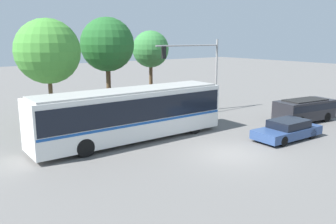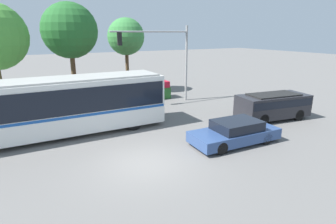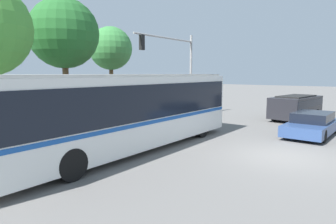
{
  "view_description": "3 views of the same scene",
  "coord_description": "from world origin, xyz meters",
  "px_view_note": "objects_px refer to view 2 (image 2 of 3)",
  "views": [
    {
      "loc": [
        -13.31,
        -12.33,
        6.15
      ],
      "look_at": [
        -1.79,
        3.19,
        2.0
      ],
      "focal_mm": 37.05,
      "sensor_mm": 36.0,
      "label": 1
    },
    {
      "loc": [
        -4.3,
        -10.03,
        5.48
      ],
      "look_at": [
        2.75,
        2.96,
        1.19
      ],
      "focal_mm": 29.31,
      "sensor_mm": 36.0,
      "label": 2
    },
    {
      "loc": [
        -11.54,
        -3.14,
        3.19
      ],
      "look_at": [
        -1.52,
        4.35,
        1.55
      ],
      "focal_mm": 31.61,
      "sensor_mm": 36.0,
      "label": 3
    }
  ],
  "objects_px": {
    "traffic_light_pole": "(167,52)",
    "suv_left_lane": "(273,104)",
    "street_tree_centre": "(70,31)",
    "street_tree_right": "(126,37)",
    "city_bus": "(53,104)",
    "sedan_foreground": "(235,132)"
  },
  "relations": [
    {
      "from": "sedan_foreground",
      "to": "street_tree_centre",
      "type": "height_order",
      "value": "street_tree_centre"
    },
    {
      "from": "city_bus",
      "to": "suv_left_lane",
      "type": "relative_size",
      "value": 2.49
    },
    {
      "from": "sedan_foreground",
      "to": "street_tree_right",
      "type": "xyz_separation_m",
      "value": [
        -0.29,
        14.73,
        4.54
      ]
    },
    {
      "from": "suv_left_lane",
      "to": "street_tree_centre",
      "type": "relative_size",
      "value": 0.63
    },
    {
      "from": "traffic_light_pole",
      "to": "street_tree_centre",
      "type": "relative_size",
      "value": 0.82
    },
    {
      "from": "street_tree_centre",
      "to": "street_tree_right",
      "type": "bearing_deg",
      "value": 15.72
    },
    {
      "from": "traffic_light_pole",
      "to": "street_tree_right",
      "type": "height_order",
      "value": "street_tree_right"
    },
    {
      "from": "traffic_light_pole",
      "to": "sedan_foreground",
      "type": "bearing_deg",
      "value": 83.89
    },
    {
      "from": "sedan_foreground",
      "to": "suv_left_lane",
      "type": "xyz_separation_m",
      "value": [
        4.97,
        2.01,
        0.41
      ]
    },
    {
      "from": "traffic_light_pole",
      "to": "street_tree_right",
      "type": "bearing_deg",
      "value": -77.01
    },
    {
      "from": "suv_left_lane",
      "to": "traffic_light_pole",
      "type": "xyz_separation_m",
      "value": [
        -3.99,
        7.2,
        3.06
      ]
    },
    {
      "from": "sedan_foreground",
      "to": "traffic_light_pole",
      "type": "xyz_separation_m",
      "value": [
        0.99,
        9.21,
        3.47
      ]
    },
    {
      "from": "traffic_light_pole",
      "to": "street_tree_centre",
      "type": "height_order",
      "value": "street_tree_centre"
    },
    {
      "from": "suv_left_lane",
      "to": "street_tree_right",
      "type": "relative_size",
      "value": 0.72
    },
    {
      "from": "street_tree_centre",
      "to": "suv_left_lane",
      "type": "bearing_deg",
      "value": -47.33
    },
    {
      "from": "suv_left_lane",
      "to": "street_tree_centre",
      "type": "bearing_deg",
      "value": -39.6
    },
    {
      "from": "sedan_foreground",
      "to": "street_tree_right",
      "type": "distance_m",
      "value": 15.42
    },
    {
      "from": "traffic_light_pole",
      "to": "suv_left_lane",
      "type": "bearing_deg",
      "value": 118.96
    },
    {
      "from": "city_bus",
      "to": "street_tree_centre",
      "type": "relative_size",
      "value": 1.57
    },
    {
      "from": "suv_left_lane",
      "to": "traffic_light_pole",
      "type": "height_order",
      "value": "traffic_light_pole"
    },
    {
      "from": "city_bus",
      "to": "traffic_light_pole",
      "type": "distance_m",
      "value": 9.92
    },
    {
      "from": "suv_left_lane",
      "to": "traffic_light_pole",
      "type": "bearing_deg",
      "value": -53.31
    }
  ]
}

